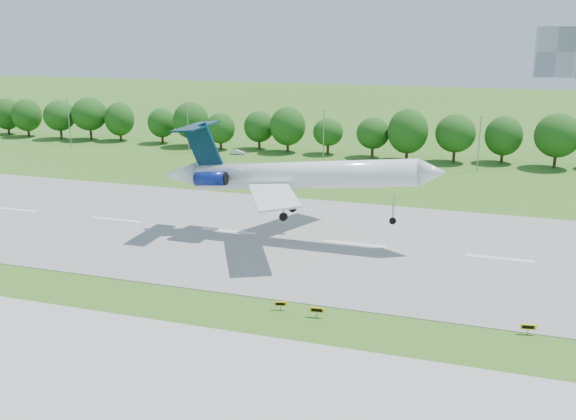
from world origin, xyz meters
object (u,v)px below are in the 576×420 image
object	(u,v)px
service_vehicle_a	(237,152)
service_vehicle_b	(377,164)
airliner	(289,174)
taxi_sign_left	(281,304)

from	to	relation	value
service_vehicle_a	service_vehicle_b	size ratio (longest dim) A/B	0.87
airliner	service_vehicle_a	bearing A→B (deg)	117.42
taxi_sign_left	service_vehicle_b	world-z (taller)	service_vehicle_b
taxi_sign_left	service_vehicle_a	bearing A→B (deg)	100.14
service_vehicle_b	taxi_sign_left	bearing A→B (deg)	-165.68
service_vehicle_a	service_vehicle_b	xyz separation A→B (m)	(35.90, -3.85, 0.11)
airliner	service_vehicle_b	size ratio (longest dim) A/B	10.57
taxi_sign_left	service_vehicle_a	world-z (taller)	service_vehicle_a
airliner	taxi_sign_left	distance (m)	27.30
service_vehicle_a	service_vehicle_b	distance (m)	36.10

